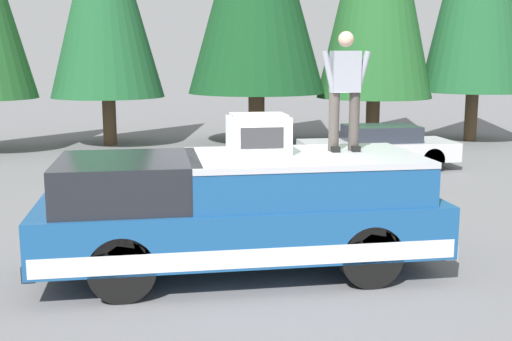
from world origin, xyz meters
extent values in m
plane|color=slate|center=(0.00, 0.00, 0.00)|extent=(90.00, 90.00, 0.00)
cube|color=navy|center=(-0.01, 0.30, 0.70)|extent=(2.00, 5.50, 0.70)
cube|color=silver|center=(-0.01, 0.30, 0.51)|extent=(2.01, 5.39, 0.24)
cube|color=black|center=(-0.01, 1.81, 1.35)|extent=(1.84, 1.87, 0.60)
cube|color=navy|center=(-0.01, -0.58, 1.31)|extent=(1.92, 3.19, 0.52)
cube|color=#B7BABF|center=(-0.01, -0.58, 1.61)|extent=(1.94, 3.19, 0.08)
cube|color=#232326|center=(-0.01, 2.99, 0.43)|extent=(1.96, 0.16, 0.20)
cube|color=#B2B5BA|center=(-0.01, -2.39, 0.43)|extent=(1.96, 0.16, 0.20)
cylinder|color=black|center=(-0.86, 1.89, 0.42)|extent=(0.30, 0.84, 0.84)
cylinder|color=black|center=(0.84, 1.89, 0.42)|extent=(0.30, 0.84, 0.84)
cylinder|color=black|center=(-0.86, -1.30, 0.42)|extent=(0.30, 0.84, 0.84)
cylinder|color=black|center=(0.84, -1.30, 0.42)|extent=(0.30, 0.84, 0.84)
cube|color=silver|center=(0.16, 0.02, 1.91)|extent=(0.64, 0.84, 0.52)
cube|color=#2D2D30|center=(-0.17, 0.02, 1.91)|extent=(0.01, 0.59, 0.29)
cube|color=#99999E|center=(0.16, 0.02, 2.19)|extent=(0.58, 0.76, 0.04)
cylinder|color=#423D38|center=(0.23, -1.39, 2.07)|extent=(0.15, 0.15, 0.84)
cube|color=black|center=(0.19, -1.39, 1.69)|extent=(0.26, 0.11, 0.08)
cylinder|color=#423D38|center=(0.23, -1.09, 2.07)|extent=(0.15, 0.15, 0.84)
cube|color=black|center=(0.19, -1.09, 1.69)|extent=(0.26, 0.11, 0.08)
cube|color=#9399A3|center=(0.23, -1.24, 2.78)|extent=(0.24, 0.40, 0.58)
sphere|color=beige|center=(0.23, -1.24, 3.23)|extent=(0.22, 0.22, 0.22)
cylinder|color=#9399A3|center=(0.20, -1.49, 2.78)|extent=(0.09, 0.23, 0.58)
cylinder|color=#9399A3|center=(0.20, -1.00, 2.78)|extent=(0.09, 0.23, 0.58)
cube|color=silver|center=(7.74, -4.50, 0.49)|extent=(1.64, 4.10, 0.50)
cube|color=#282D38|center=(7.74, -4.60, 0.95)|extent=(1.31, 1.89, 0.42)
cylinder|color=black|center=(7.02, -3.23, 0.31)|extent=(0.20, 0.62, 0.62)
cylinder|color=black|center=(8.46, -3.23, 0.31)|extent=(0.20, 0.62, 0.62)
cylinder|color=black|center=(7.02, -5.77, 0.31)|extent=(0.20, 0.62, 0.62)
cylinder|color=black|center=(8.46, -5.77, 0.31)|extent=(0.20, 0.62, 0.62)
cylinder|color=#4C3826|center=(12.63, -9.76, 0.87)|extent=(0.44, 0.44, 1.75)
cylinder|color=#4C3826|center=(13.22, -6.31, 0.77)|extent=(0.48, 0.48, 1.55)
cylinder|color=#4C3826|center=(13.33, -2.12, 0.87)|extent=(0.56, 0.56, 1.74)
cylinder|color=#4C3826|center=(13.60, 2.90, 0.82)|extent=(0.45, 0.45, 1.63)
camera|label=1|loc=(-8.57, 1.48, 3.00)|focal=44.83mm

